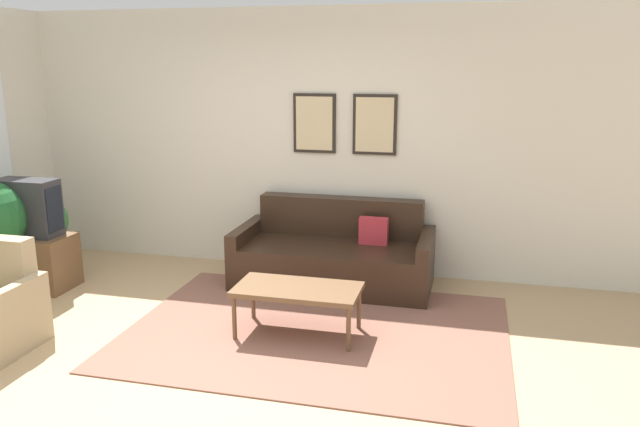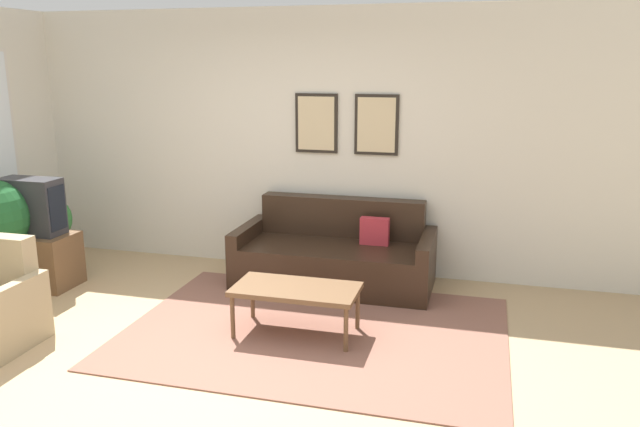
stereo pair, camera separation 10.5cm
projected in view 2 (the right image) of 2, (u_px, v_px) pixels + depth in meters
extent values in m
plane|color=tan|center=(198.00, 367.00, 4.53)|extent=(16.00, 16.00, 0.00)
cube|color=brown|center=(315.00, 331.00, 5.12)|extent=(3.06, 2.24, 0.01)
cube|color=beige|center=(295.00, 142.00, 6.50)|extent=(8.00, 0.06, 2.70)
cube|color=black|center=(316.00, 123.00, 6.35)|extent=(0.44, 0.03, 0.60)
cube|color=#CCB78E|center=(316.00, 123.00, 6.33)|extent=(0.38, 0.01, 0.54)
cube|color=black|center=(377.00, 125.00, 6.19)|extent=(0.44, 0.03, 0.60)
cube|color=#CCB78E|center=(376.00, 125.00, 6.18)|extent=(0.38, 0.01, 0.54)
cube|color=black|center=(334.00, 265.00, 6.14)|extent=(1.68, 0.90, 0.42)
cube|color=black|center=(343.00, 216.00, 6.37)|extent=(1.68, 0.20, 0.40)
cube|color=black|center=(249.00, 251.00, 6.35)|extent=(0.12, 0.90, 0.56)
cube|color=black|center=(426.00, 266.00, 5.90)|extent=(0.12, 0.90, 0.56)
cube|color=#B22D38|center=(375.00, 232.00, 6.07)|extent=(0.28, 0.10, 0.28)
cube|color=brown|center=(296.00, 289.00, 4.98)|extent=(1.00, 0.52, 0.04)
cylinder|color=brown|center=(233.00, 318.00, 4.94)|extent=(0.04, 0.04, 0.37)
cylinder|color=brown|center=(346.00, 330.00, 4.71)|extent=(0.04, 0.04, 0.37)
cylinder|color=brown|center=(253.00, 298.00, 5.35)|extent=(0.04, 0.04, 0.37)
cylinder|color=brown|center=(358.00, 309.00, 5.12)|extent=(0.04, 0.04, 0.37)
cube|color=brown|center=(37.00, 259.00, 6.14)|extent=(0.77, 0.46, 0.53)
cube|color=#2D2D33|center=(31.00, 206.00, 6.01)|extent=(0.59, 0.28, 0.55)
cube|color=black|center=(58.00, 208.00, 5.94)|extent=(0.01, 0.23, 0.43)
cube|color=tan|center=(13.00, 320.00, 4.67)|extent=(0.09, 0.76, 0.55)
cylinder|color=slate|center=(52.00, 261.00, 6.63)|extent=(0.22, 0.22, 0.20)
cylinder|color=#51381E|center=(51.00, 245.00, 6.59)|extent=(0.04, 0.04, 0.15)
sphere|color=#337A38|center=(48.00, 219.00, 6.52)|extent=(0.49, 0.49, 0.49)
cylinder|color=beige|center=(27.00, 275.00, 6.17)|extent=(0.24, 0.24, 0.22)
cylinder|color=#51381E|center=(25.00, 259.00, 6.13)|extent=(0.04, 0.04, 0.12)
sphere|color=#1E5628|center=(23.00, 237.00, 6.07)|extent=(0.39, 0.39, 0.39)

